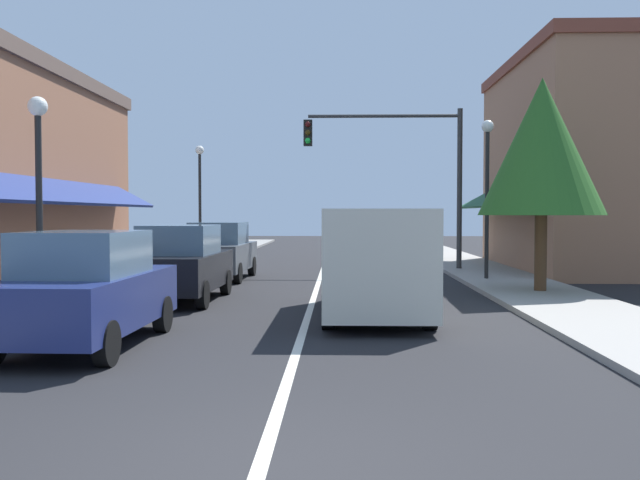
# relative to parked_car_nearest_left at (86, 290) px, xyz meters

# --- Properties ---
(ground_plane) EXTENTS (80.00, 80.00, 0.00)m
(ground_plane) POSITION_rel_parked_car_nearest_left_xyz_m (3.23, 12.89, -0.88)
(ground_plane) COLOR black
(sidewalk_left) EXTENTS (2.60, 56.00, 0.12)m
(sidewalk_left) POSITION_rel_parked_car_nearest_left_xyz_m (-2.27, 12.89, -0.82)
(sidewalk_left) COLOR gray
(sidewalk_left) RESTS_ON ground
(sidewalk_right) EXTENTS (2.60, 56.00, 0.12)m
(sidewalk_right) POSITION_rel_parked_car_nearest_left_xyz_m (8.73, 12.89, -0.82)
(sidewalk_right) COLOR gray
(sidewalk_right) RESTS_ON ground
(lane_center_stripe) EXTENTS (0.14, 52.00, 0.01)m
(lane_center_stripe) POSITION_rel_parked_car_nearest_left_xyz_m (3.23, 12.89, -0.88)
(lane_center_stripe) COLOR silver
(lane_center_stripe) RESTS_ON ground
(storefront_right_block) EXTENTS (7.21, 10.20, 7.60)m
(storefront_right_block) POSITION_rel_parked_car_nearest_left_xyz_m (12.97, 14.89, 2.92)
(storefront_right_block) COLOR #9E6B4C
(storefront_right_block) RESTS_ON ground
(parked_car_nearest_left) EXTENTS (1.86, 4.14, 1.77)m
(parked_car_nearest_left) POSITION_rel_parked_car_nearest_left_xyz_m (0.00, 0.00, 0.00)
(parked_car_nearest_left) COLOR navy
(parked_car_nearest_left) RESTS_ON ground
(parked_car_second_left) EXTENTS (1.85, 4.13, 1.77)m
(parked_car_second_left) POSITION_rel_parked_car_nearest_left_xyz_m (0.17, 5.57, 0.00)
(parked_car_second_left) COLOR black
(parked_car_second_left) RESTS_ON ground
(parked_car_third_left) EXTENTS (1.87, 4.15, 1.77)m
(parked_car_third_left) POSITION_rel_parked_car_nearest_left_xyz_m (0.14, 10.96, 0.00)
(parked_car_third_left) COLOR #4C5156
(parked_car_third_left) RESTS_ON ground
(van_in_lane) EXTENTS (2.01, 5.18, 2.12)m
(van_in_lane) POSITION_rel_parked_car_nearest_left_xyz_m (4.55, 3.32, 0.27)
(van_in_lane) COLOR beige
(van_in_lane) RESTS_ON ground
(traffic_signal_mast_arm) EXTENTS (5.53, 0.50, 5.69)m
(traffic_signal_mast_arm) POSITION_rel_parked_car_nearest_left_xyz_m (6.11, 14.02, 3.04)
(traffic_signal_mast_arm) COLOR #333333
(traffic_signal_mast_arm) RESTS_ON ground
(street_lamp_left_near) EXTENTS (0.36, 0.36, 4.19)m
(street_lamp_left_near) POSITION_rel_parked_car_nearest_left_xyz_m (-1.70, 2.30, 2.00)
(street_lamp_left_near) COLOR black
(street_lamp_left_near) RESTS_ON ground
(street_lamp_right_mid) EXTENTS (0.36, 0.36, 4.78)m
(street_lamp_right_mid) POSITION_rel_parked_car_nearest_left_xyz_m (8.19, 10.26, 2.34)
(street_lamp_right_mid) COLOR black
(street_lamp_right_mid) RESTS_ON ground
(street_lamp_left_far) EXTENTS (0.36, 0.36, 4.85)m
(street_lamp_left_far) POSITION_rel_parked_car_nearest_left_xyz_m (-1.97, 18.46, 2.38)
(street_lamp_left_far) COLOR black
(street_lamp_left_far) RESTS_ON ground
(tree_right_near) EXTENTS (3.08, 3.08, 5.39)m
(tree_right_near) POSITION_rel_parked_car_nearest_left_xyz_m (8.85, 7.01, 2.80)
(tree_right_near) COLOR #4C331E
(tree_right_near) RESTS_ON ground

